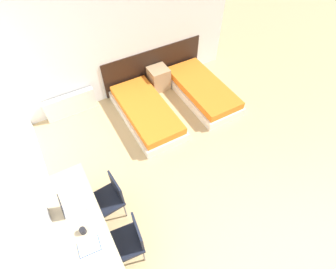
{
  "coord_description": "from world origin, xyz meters",
  "views": [
    {
      "loc": [
        -1.47,
        -0.08,
        4.16
      ],
      "look_at": [
        0.0,
        2.52,
        0.55
      ],
      "focal_mm": 28.0,
      "sensor_mm": 36.0,
      "label": 1
    }
  ],
  "objects_px": {
    "chair_near_notebook": "(129,240)",
    "laptop": "(70,207)",
    "nightstand": "(159,78)",
    "bed_near_door": "(202,90)",
    "bed_near_window": "(146,112)",
    "chair_near_laptop": "(109,197)"
  },
  "relations": [
    {
      "from": "bed_near_window",
      "to": "chair_near_laptop",
      "type": "distance_m",
      "value": 2.18
    },
    {
      "from": "chair_near_notebook",
      "to": "laptop",
      "type": "xyz_separation_m",
      "value": [
        -0.52,
        0.67,
        0.34
      ]
    },
    {
      "from": "nightstand",
      "to": "chair_near_notebook",
      "type": "distance_m",
      "value": 3.79
    },
    {
      "from": "bed_near_window",
      "to": "chair_near_notebook",
      "type": "relative_size",
      "value": 2.31
    },
    {
      "from": "laptop",
      "to": "chair_near_notebook",
      "type": "bearing_deg",
      "value": -53.76
    },
    {
      "from": "nightstand",
      "to": "laptop",
      "type": "height_order",
      "value": "laptop"
    },
    {
      "from": "bed_near_door",
      "to": "chair_near_notebook",
      "type": "relative_size",
      "value": 2.31
    },
    {
      "from": "bed_near_window",
      "to": "chair_near_notebook",
      "type": "height_order",
      "value": "chair_near_notebook"
    },
    {
      "from": "nightstand",
      "to": "chair_near_laptop",
      "type": "xyz_separation_m",
      "value": [
        -2.13,
        -2.4,
        0.23
      ]
    },
    {
      "from": "bed_near_window",
      "to": "nightstand",
      "type": "xyz_separation_m",
      "value": [
        0.72,
        0.78,
        0.09
      ]
    },
    {
      "from": "bed_near_window",
      "to": "laptop",
      "type": "bearing_deg",
      "value": -138.99
    },
    {
      "from": "bed_near_door",
      "to": "bed_near_window",
      "type": "bearing_deg",
      "value": 180.0
    },
    {
      "from": "chair_near_notebook",
      "to": "chair_near_laptop",
      "type": "bearing_deg",
      "value": 96.41
    },
    {
      "from": "laptop",
      "to": "chair_near_laptop",
      "type": "bearing_deg",
      "value": 4.67
    },
    {
      "from": "nightstand",
      "to": "bed_near_window",
      "type": "bearing_deg",
      "value": -132.74
    },
    {
      "from": "nightstand",
      "to": "laptop",
      "type": "distance_m",
      "value": 3.67
    },
    {
      "from": "chair_near_laptop",
      "to": "chair_near_notebook",
      "type": "xyz_separation_m",
      "value": [
        -0.0,
        -0.73,
        0.0
      ]
    },
    {
      "from": "bed_near_door",
      "to": "chair_near_notebook",
      "type": "bearing_deg",
      "value": -140.42
    },
    {
      "from": "bed_near_door",
      "to": "laptop",
      "type": "xyz_separation_m",
      "value": [
        -3.37,
        -1.69,
        0.66
      ]
    },
    {
      "from": "chair_near_laptop",
      "to": "laptop",
      "type": "bearing_deg",
      "value": -177.96
    },
    {
      "from": "nightstand",
      "to": "chair_near_notebook",
      "type": "height_order",
      "value": "chair_near_notebook"
    },
    {
      "from": "bed_near_window",
      "to": "chair_near_notebook",
      "type": "bearing_deg",
      "value": -121.0
    }
  ]
}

